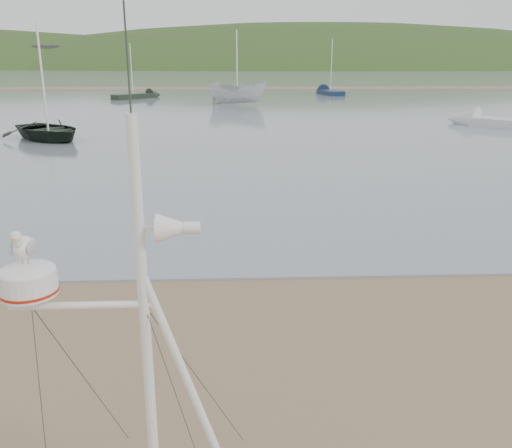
{
  "coord_description": "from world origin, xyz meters",
  "views": [
    {
      "loc": [
        2.52,
        -5.67,
        4.12
      ],
      "look_at": [
        2.8,
        1.0,
        2.05
      ],
      "focal_mm": 38.0,
      "sensor_mm": 36.0,
      "label": 1
    }
  ],
  "objects_px": {
    "sailboat_white_near": "(487,121)",
    "sailboat_blue_far": "(325,92)",
    "boat_dark": "(44,91)",
    "sailboat_dark_mid": "(144,95)",
    "boat_white": "(237,74)",
    "mast_rig": "(144,414)"
  },
  "relations": [
    {
      "from": "sailboat_white_near",
      "to": "sailboat_blue_far",
      "type": "xyz_separation_m",
      "value": [
        -5.03,
        30.6,
        0.0
      ]
    },
    {
      "from": "mast_rig",
      "to": "boat_dark",
      "type": "bearing_deg",
      "value": 109.69
    },
    {
      "from": "sailboat_white_near",
      "to": "sailboat_blue_far",
      "type": "height_order",
      "value": "sailboat_white_near"
    },
    {
      "from": "mast_rig",
      "to": "boat_white",
      "type": "bearing_deg",
      "value": 88.47
    },
    {
      "from": "boat_dark",
      "to": "sailboat_dark_mid",
      "type": "xyz_separation_m",
      "value": [
        0.26,
        29.78,
        -2.18
      ]
    },
    {
      "from": "boat_dark",
      "to": "boat_white",
      "type": "distance_m",
      "value": 23.14
    },
    {
      "from": "mast_rig",
      "to": "boat_dark",
      "type": "xyz_separation_m",
      "value": [
        -8.64,
        24.14,
        1.39
      ]
    },
    {
      "from": "sailboat_dark_mid",
      "to": "boat_white",
      "type": "bearing_deg",
      "value": -42.66
    },
    {
      "from": "mast_rig",
      "to": "sailboat_dark_mid",
      "type": "distance_m",
      "value": 54.57
    },
    {
      "from": "boat_dark",
      "to": "sailboat_white_near",
      "type": "height_order",
      "value": "sailboat_white_near"
    },
    {
      "from": "boat_white",
      "to": "sailboat_dark_mid",
      "type": "distance_m",
      "value": 13.26
    },
    {
      "from": "boat_dark",
      "to": "sailboat_blue_far",
      "type": "bearing_deg",
      "value": 16.27
    },
    {
      "from": "boat_white",
      "to": "sailboat_dark_mid",
      "type": "relative_size",
      "value": 0.91
    },
    {
      "from": "boat_white",
      "to": "sailboat_white_near",
      "type": "relative_size",
      "value": 0.75
    },
    {
      "from": "sailboat_white_near",
      "to": "sailboat_dark_mid",
      "type": "height_order",
      "value": "sailboat_white_near"
    },
    {
      "from": "boat_dark",
      "to": "sailboat_blue_far",
      "type": "xyz_separation_m",
      "value": [
        20.13,
        35.6,
        -2.18
      ]
    },
    {
      "from": "sailboat_blue_far",
      "to": "boat_white",
      "type": "bearing_deg",
      "value": -125.06
    },
    {
      "from": "sailboat_white_near",
      "to": "boat_dark",
      "type": "bearing_deg",
      "value": -168.77
    },
    {
      "from": "mast_rig",
      "to": "boat_dark",
      "type": "distance_m",
      "value": 25.67
    },
    {
      "from": "sailboat_blue_far",
      "to": "sailboat_white_near",
      "type": "bearing_deg",
      "value": -80.67
    },
    {
      "from": "boat_dark",
      "to": "sailboat_dark_mid",
      "type": "bearing_deg",
      "value": 45.26
    },
    {
      "from": "boat_dark",
      "to": "mast_rig",
      "type": "bearing_deg",
      "value": -114.55
    }
  ]
}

